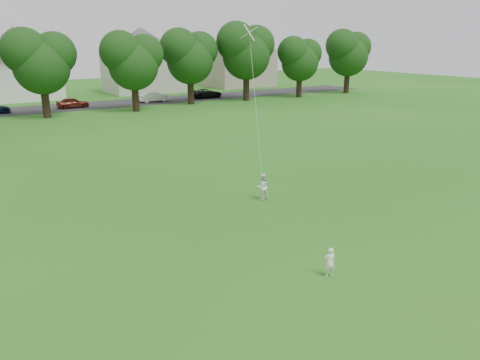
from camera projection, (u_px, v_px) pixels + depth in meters
ground at (283, 255)px, 16.18m from camera, size 160.00×160.00×0.00m
street at (38, 109)px, 49.82m from camera, size 90.00×7.00×0.01m
toddler at (330, 262)px, 14.61m from camera, size 0.42×0.36×0.98m
older_boy at (262, 187)px, 21.63m from camera, size 0.63×0.50×1.25m
kite at (256, 109)px, 20.94m from camera, size 0.88×0.93×6.93m
tree_row at (44, 52)px, 42.88m from camera, size 82.76×8.60×11.32m
parked_cars at (9, 107)px, 47.32m from camera, size 52.75×2.34×1.24m
house_row at (37, 55)px, 57.52m from camera, size 77.16×14.07×10.53m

